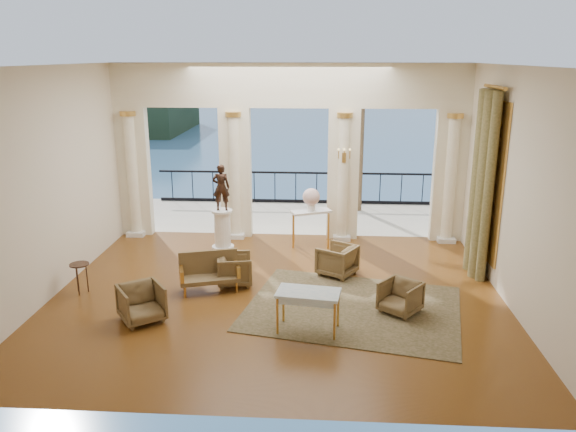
# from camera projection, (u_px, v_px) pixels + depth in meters

# --- Properties ---
(floor) EXTENTS (9.00, 9.00, 0.00)m
(floor) POSITION_uv_depth(u_px,v_px,m) (277.00, 295.00, 11.36)
(floor) COLOR #43200B
(floor) RESTS_ON ground
(room_walls) EXTENTS (9.00, 9.00, 9.00)m
(room_walls) POSITION_uv_depth(u_px,v_px,m) (271.00, 166.00, 9.50)
(room_walls) COLOR #EEE1C8
(room_walls) RESTS_ON ground
(arcade) EXTENTS (9.00, 0.56, 4.50)m
(arcade) POSITION_uv_depth(u_px,v_px,m) (289.00, 140.00, 14.31)
(arcade) COLOR beige
(arcade) RESTS_ON ground
(terrace) EXTENTS (10.00, 3.60, 0.10)m
(terrace) POSITION_uv_depth(u_px,v_px,m) (293.00, 218.00, 16.94)
(terrace) COLOR beige
(terrace) RESTS_ON ground
(balustrade) EXTENTS (9.00, 0.06, 1.03)m
(balustrade) POSITION_uv_depth(u_px,v_px,m) (296.00, 190.00, 18.35)
(balustrade) COLOR black
(balustrade) RESTS_ON terrace
(palm_tree) EXTENTS (2.00, 2.00, 4.50)m
(palm_tree) POSITION_uv_depth(u_px,v_px,m) (363.00, 76.00, 16.44)
(palm_tree) COLOR #4C3823
(palm_tree) RESTS_ON terrace
(headland) EXTENTS (22.00, 18.00, 6.00)m
(headland) POSITION_uv_depth(u_px,v_px,m) (110.00, 110.00, 81.14)
(headland) COLOR black
(headland) RESTS_ON sea
(sea) EXTENTS (160.00, 160.00, 0.00)m
(sea) POSITION_uv_depth(u_px,v_px,m) (316.00, 143.00, 70.56)
(sea) COLOR #2E678C
(sea) RESTS_ON ground
(curtain) EXTENTS (0.33, 1.40, 4.09)m
(curtain) POSITION_uv_depth(u_px,v_px,m) (482.00, 184.00, 11.98)
(curtain) COLOR brown
(curtain) RESTS_ON ground
(window_frame) EXTENTS (0.04, 1.60, 3.40)m
(window_frame) POSITION_uv_depth(u_px,v_px,m) (491.00, 181.00, 11.95)
(window_frame) COLOR gold
(window_frame) RESTS_ON room_walls
(wall_sconce) EXTENTS (0.30, 0.11, 0.33)m
(wall_sconce) POSITION_uv_depth(u_px,v_px,m) (344.00, 157.00, 14.03)
(wall_sconce) COLOR gold
(wall_sconce) RESTS_ON arcade
(rug) EXTENTS (4.52, 3.84, 0.02)m
(rug) POSITION_uv_depth(u_px,v_px,m) (353.00, 308.00, 10.76)
(rug) COLOR #323518
(rug) RESTS_ON ground
(armchair_a) EXTENTS (1.00, 0.99, 0.76)m
(armchair_a) POSITION_uv_depth(u_px,v_px,m) (141.00, 301.00, 10.18)
(armchair_a) COLOR #432E19
(armchair_a) RESTS_ON ground
(armchair_b) EXTENTS (0.90, 0.90, 0.68)m
(armchair_b) POSITION_uv_depth(u_px,v_px,m) (400.00, 296.00, 10.51)
(armchair_b) COLOR #432E19
(armchair_b) RESTS_ON ground
(armchair_c) EXTENTS (0.96, 0.97, 0.75)m
(armchair_c) POSITION_uv_depth(u_px,v_px,m) (337.00, 259.00, 12.31)
(armchair_c) COLOR #432E19
(armchair_c) RESTS_ON ground
(armchair_d) EXTENTS (0.77, 0.81, 0.72)m
(armchair_d) POSITION_uv_depth(u_px,v_px,m) (235.00, 268.00, 11.82)
(armchair_d) COLOR #432E19
(armchair_d) RESTS_ON ground
(settee) EXTENTS (1.31, 0.85, 0.80)m
(settee) POSITION_uv_depth(u_px,v_px,m) (209.00, 271.00, 11.53)
(settee) COLOR #432E19
(settee) RESTS_ON ground
(game_table) EXTENTS (1.16, 0.74, 0.75)m
(game_table) POSITION_uv_depth(u_px,v_px,m) (308.00, 296.00, 9.71)
(game_table) COLOR #A0BBC7
(game_table) RESTS_ON ground
(pedestal) EXTENTS (0.55, 0.55, 1.01)m
(pedestal) POSITION_uv_depth(u_px,v_px,m) (223.00, 230.00, 13.94)
(pedestal) COLOR silver
(pedestal) RESTS_ON ground
(statue) EXTENTS (0.44, 0.30, 1.14)m
(statue) POSITION_uv_depth(u_px,v_px,m) (221.00, 187.00, 13.64)
(statue) COLOR black
(statue) RESTS_ON pedestal
(console_table) EXTENTS (1.06, 0.74, 0.94)m
(console_table) POSITION_uv_depth(u_px,v_px,m) (311.00, 217.00, 14.04)
(console_table) COLOR silver
(console_table) RESTS_ON ground
(urn) EXTENTS (0.43, 0.43, 0.57)m
(urn) POSITION_uv_depth(u_px,v_px,m) (311.00, 198.00, 13.90)
(urn) COLOR white
(urn) RESTS_ON console_table
(side_table) EXTENTS (0.39, 0.39, 0.63)m
(side_table) POSITION_uv_depth(u_px,v_px,m) (80.00, 268.00, 11.33)
(side_table) COLOR black
(side_table) RESTS_ON ground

